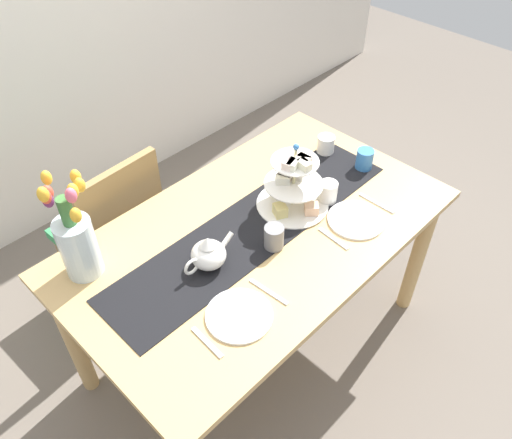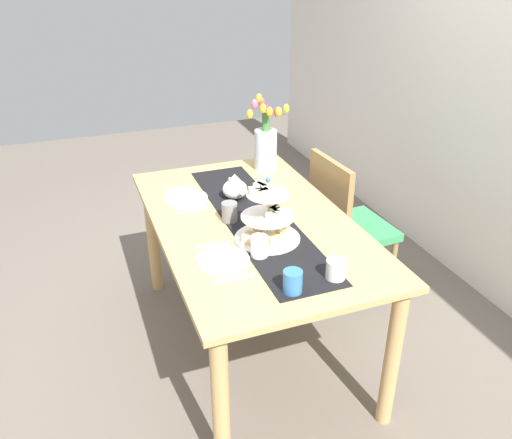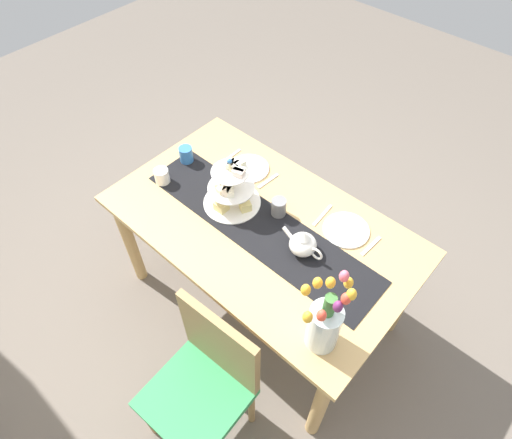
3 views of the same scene
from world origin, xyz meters
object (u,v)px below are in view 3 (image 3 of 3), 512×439
object	(u,v)px
mug_orange	(186,155)
chair_left	(205,380)
cream_jug	(162,176)
mug_white_text	(226,177)
dinner_plate_right	(249,168)
fork_right	(268,181)
dining_table	(261,237)
teapot	(303,244)
knife_right	(230,157)
dinner_plate_left	(346,230)
fork_left	(371,246)
knife_left	(322,215)
mug_grey	(279,207)
tiered_cake_stand	(231,189)
tulip_vase	(325,322)

from	to	relation	value
mug_orange	chair_left	bearing A→B (deg)	140.00
cream_jug	mug_white_text	world-z (taller)	mug_white_text
dinner_plate_right	fork_right	xyz separation A→B (m)	(-0.14, 0.00, -0.00)
dining_table	teapot	xyz separation A→B (m)	(-0.26, 0.00, 0.17)
knife_right	mug_white_text	bearing A→B (deg)	129.12
dinner_plate_left	fork_left	distance (m)	0.15
knife_left	dinner_plate_right	xyz separation A→B (m)	(0.51, 0.00, 0.00)
knife_left	knife_right	distance (m)	0.66
cream_jug	dinner_plate_left	xyz separation A→B (m)	(-0.94, -0.38, -0.04)
chair_left	teapot	distance (m)	0.76
mug_grey	mug_orange	bearing A→B (deg)	4.03
knife_left	knife_right	bearing A→B (deg)	0.00
dinner_plate_left	fork_left	bearing A→B (deg)	180.00
fork_left	dinner_plate_right	distance (m)	0.80
tiered_cake_stand	mug_white_text	world-z (taller)	tiered_cake_stand
dining_table	dinner_plate_left	bearing A→B (deg)	-144.48
chair_left	cream_jug	distance (m)	1.07
knife_left	dinner_plate_right	size ratio (longest dim) A/B	0.74
cream_jug	mug_white_text	distance (m)	0.35
cream_jug	mug_grey	world-z (taller)	mug_grey
dinner_plate_left	teapot	bearing A→B (deg)	71.00
chair_left	tiered_cake_stand	distance (m)	0.91
mug_white_text	knife_right	bearing A→B (deg)	-50.88
tulip_vase	mug_grey	world-z (taller)	tulip_vase
teapot	cream_jug	distance (m)	0.87
dinner_plate_right	mug_orange	bearing A→B (deg)	31.12
fork_left	dining_table	bearing A→B (deg)	26.66
mug_grey	knife_left	bearing A→B (deg)	-141.56
dining_table	tulip_vase	distance (m)	0.72
teapot	mug_grey	distance (m)	0.26
chair_left	cream_jug	xyz separation A→B (m)	(0.86, -0.55, 0.31)
tiered_cake_stand	dinner_plate_left	bearing A→B (deg)	-155.79
dining_table	chair_left	bearing A→B (deg)	111.49
teapot	mug_grey	world-z (taller)	teapot
tiered_cake_stand	tulip_vase	size ratio (longest dim) A/B	0.69
chair_left	fork_left	bearing A→B (deg)	-103.18
dinner_plate_left	tulip_vase	bearing A→B (deg)	114.25
dining_table	tiered_cake_stand	size ratio (longest dim) A/B	5.12
fork_left	tulip_vase	bearing A→B (deg)	100.56
tulip_vase	cream_jug	size ratio (longest dim) A/B	5.18
dinner_plate_right	fork_right	world-z (taller)	dinner_plate_right
tulip_vase	dinner_plate_left	distance (m)	0.62
tiered_cake_stand	mug_orange	distance (m)	0.42
knife_right	mug_grey	xyz separation A→B (m)	(-0.48, 0.14, 0.05)
chair_left	mug_grey	world-z (taller)	chair_left
chair_left	tiered_cake_stand	world-z (taller)	tiered_cake_stand
dinner_plate_right	cream_jug	bearing A→B (deg)	53.89
dining_table	chair_left	distance (m)	0.75
knife_right	mug_white_text	xyz separation A→B (m)	(-0.13, 0.16, 0.04)
fork_left	mug_white_text	xyz separation A→B (m)	(0.82, 0.16, 0.04)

